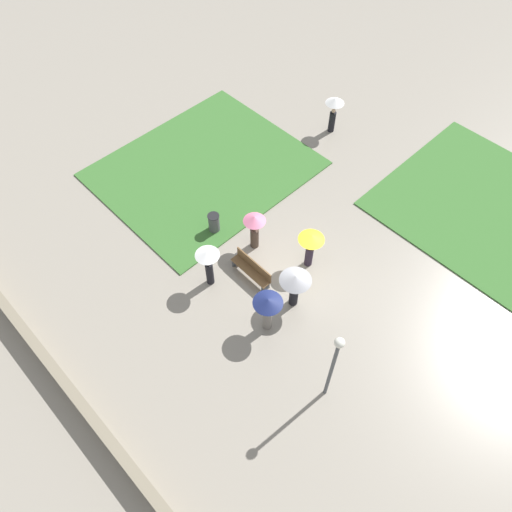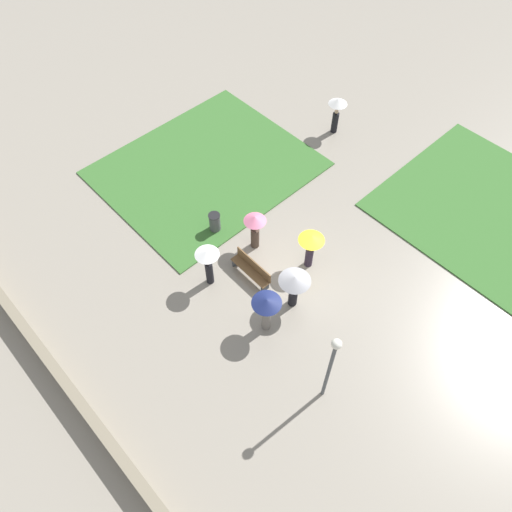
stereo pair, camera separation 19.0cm
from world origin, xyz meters
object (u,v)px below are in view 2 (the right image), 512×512
at_px(crowd_person_grey, 294,283).
at_px(crowd_person_pink, 255,226).
at_px(crowd_person_white, 208,261).
at_px(park_bench, 252,269).
at_px(crowd_person_navy, 266,307).
at_px(lone_walker_mid_plaza, 337,109).
at_px(lamp_post, 331,362).
at_px(crowd_person_yellow, 311,244).
at_px(trash_bin, 215,222).

distance_m(crowd_person_grey, crowd_person_pink, 3.11).
distance_m(crowd_person_white, crowd_person_pink, 2.49).
relative_size(park_bench, crowd_person_navy, 1.01).
bearing_deg(crowd_person_white, park_bench, 49.81).
xyz_separation_m(park_bench, crowd_person_white, (-0.93, -1.35, 0.88)).
distance_m(park_bench, crowd_person_grey, 2.17).
bearing_deg(park_bench, lone_walker_mid_plaza, 112.67).
distance_m(park_bench, crowd_person_navy, 2.46).
height_order(crowd_person_white, lone_walker_mid_plaza, crowd_person_white).
bearing_deg(crowd_person_navy, crowd_person_pink, 60.50).
xyz_separation_m(lamp_post, crowd_person_pink, (-6.18, 2.66, -1.29)).
bearing_deg(lone_walker_mid_plaza, crowd_person_yellow, -108.96).
xyz_separation_m(crowd_person_white, crowd_person_navy, (2.92, 0.21, -0.00)).
distance_m(trash_bin, crowd_person_pink, 2.03).
relative_size(lamp_post, crowd_person_grey, 2.19).
distance_m(lamp_post, trash_bin, 8.46).
height_order(trash_bin, crowd_person_yellow, crowd_person_yellow).
bearing_deg(trash_bin, lone_walker_mid_plaza, 95.41).
height_order(crowd_person_pink, lone_walker_mid_plaza, lone_walker_mid_plaza).
bearing_deg(crowd_person_navy, crowd_person_white, 101.63).
height_order(park_bench, crowd_person_grey, crowd_person_grey).
bearing_deg(lone_walker_mid_plaza, crowd_person_white, -128.90).
xyz_separation_m(crowd_person_yellow, lone_walker_mid_plaza, (-4.72, 6.87, 0.05)).
bearing_deg(park_bench, crowd_person_pink, 132.82).
bearing_deg(crowd_person_pink, lone_walker_mid_plaza, 136.99).
bearing_deg(crowd_person_yellow, crowd_person_white, 55.84).
bearing_deg(lamp_post, trash_bin, 165.80).
bearing_deg(crowd_person_yellow, trash_bin, 18.53).
xyz_separation_m(crowd_person_navy, crowd_person_pink, (-3.02, 2.28, -0.12)).
bearing_deg(lamp_post, crowd_person_navy, 173.23).
xyz_separation_m(lamp_post, crowd_person_navy, (-3.16, 0.37, -1.17)).
bearing_deg(crowd_person_grey, lone_walker_mid_plaza, 130.23).
relative_size(park_bench, crowd_person_pink, 1.04).
bearing_deg(crowd_person_yellow, crowd_person_grey, 112.41).
height_order(crowd_person_yellow, lone_walker_mid_plaza, lone_walker_mid_plaza).
height_order(crowd_person_white, crowd_person_navy, crowd_person_white).
bearing_deg(trash_bin, lamp_post, -14.20).
bearing_deg(crowd_person_pink, crowd_person_navy, -8.32).
relative_size(crowd_person_pink, crowd_person_yellow, 1.00).
bearing_deg(crowd_person_pink, crowd_person_yellow, 51.42).
bearing_deg(crowd_person_grey, crowd_person_pink, 171.47).
distance_m(crowd_person_navy, crowd_person_yellow, 3.30).
xyz_separation_m(park_bench, lamp_post, (5.15, -1.52, 2.05)).
bearing_deg(crowd_person_yellow, park_bench, 58.04).
bearing_deg(crowd_person_white, crowd_person_grey, 23.65).
distance_m(lamp_post, crowd_person_pink, 6.85).
distance_m(crowd_person_navy, crowd_person_grey, 1.42).
bearing_deg(lone_walker_mid_plaza, park_bench, -121.50).
xyz_separation_m(crowd_person_white, crowd_person_grey, (2.89, 1.63, -0.01)).
relative_size(crowd_person_navy, crowd_person_pink, 1.04).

